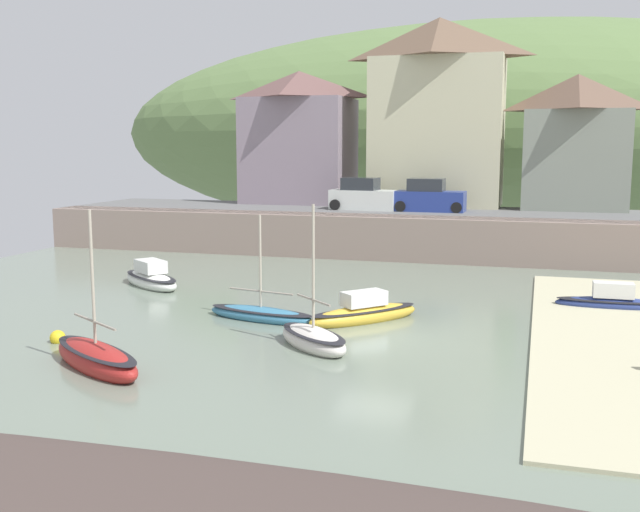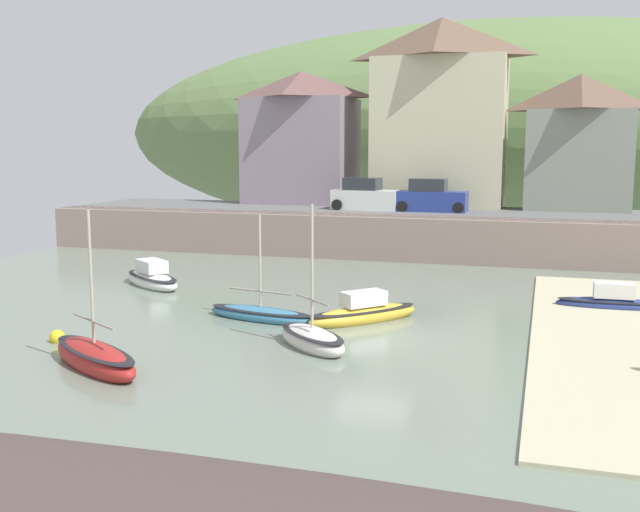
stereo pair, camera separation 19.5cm
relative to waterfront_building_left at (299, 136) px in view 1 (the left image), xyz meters
The scene contains 15 objects.
ground 37.48m from the waterfront_building_left, 70.52° to the right, with size 48.00×41.00×0.61m.
quay_seawall 14.45m from the waterfront_building_left, 35.24° to the right, with size 48.00×9.40×2.40m.
hillside_backdrop 32.05m from the waterfront_building_left, 69.41° to the left, with size 80.00×44.00×21.59m.
waterfront_building_left is the anchor object (origin of this frame).
waterfront_building_centre 9.53m from the waterfront_building_left, ahead, with size 8.57×5.17×11.92m.
waterfront_building_right 17.91m from the waterfront_building_left, ahead, with size 6.40×5.63×8.19m.
rowboat_small_beached 25.77m from the waterfront_building_left, 75.08° to the right, with size 4.49×1.97×3.98m.
sailboat_blue_trim 26.15m from the waterfront_building_left, 66.57° to the right, with size 3.89×4.13×1.28m.
motorboat_with_cabin 29.41m from the waterfront_building_left, 70.97° to the right, with size 3.30×3.18×4.71m.
sailboat_tall_mast 20.44m from the waterfront_building_left, 92.13° to the right, with size 4.29×3.63×1.37m.
fishing_boat_green 31.94m from the waterfront_building_left, 82.52° to the right, with size 4.40×3.34×4.77m.
dinghy_open_wooden 27.21m from the waterfront_building_left, 44.41° to the right, with size 4.29×1.10×1.19m.
parked_car_near_slipway 8.09m from the waterfront_building_left, 38.75° to the right, with size 4.23×2.03×1.95m.
parked_car_by_wall 11.26m from the waterfront_building_left, 25.04° to the right, with size 4.14×1.82×1.95m.
mooring_buoy 29.66m from the waterfront_building_left, 87.54° to the right, with size 0.50×0.50×0.50m.
Camera 1 is at (5.12, -23.55, 6.31)m, focal length 41.67 mm.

